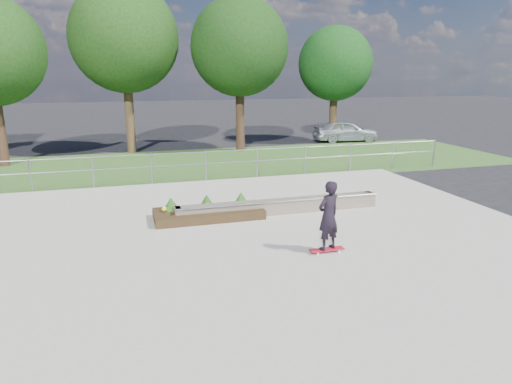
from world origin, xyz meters
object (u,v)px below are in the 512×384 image
grind_ledge (280,206)px  skateboarder (328,216)px  planter_bed (208,211)px  parked_car (345,131)px

grind_ledge → skateboarder: bearing=-89.0°
planter_bed → parked_car: bearing=49.7°
grind_ledge → parked_car: size_ratio=1.59×
skateboarder → parked_car: size_ratio=0.44×
planter_bed → skateboarder: (2.10, -3.29, 0.68)m
parked_car → planter_bed: bearing=146.5°
skateboarder → parked_car: 17.93m
planter_bed → parked_car: parked_car is taller
grind_ledge → skateboarder: 3.18m
grind_ledge → planter_bed: size_ratio=2.00×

